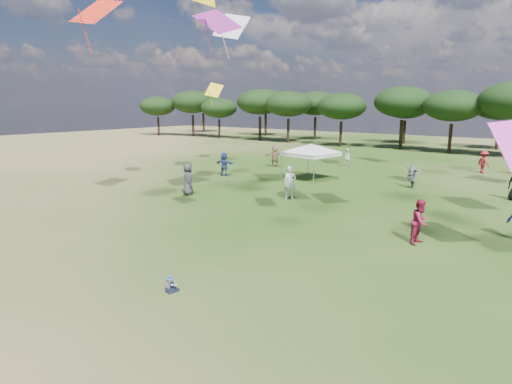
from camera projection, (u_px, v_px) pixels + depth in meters
ground at (96, 323)px, 10.68m from camera, size 140.00×140.00×0.00m
tree_line at (510, 103)px, 44.95m from camera, size 108.78×17.63×7.77m
tent_left at (311, 146)px, 30.27m from camera, size 6.29×6.29×2.87m
toddler at (171, 285)px, 12.36m from camera, size 0.35×0.38×0.50m
festival_crowd at (401, 175)px, 27.51m from camera, size 27.98×23.21×1.93m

